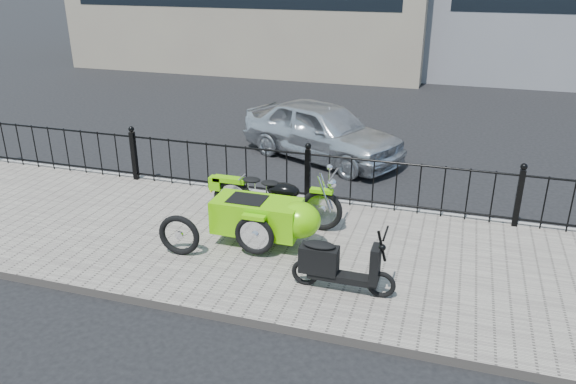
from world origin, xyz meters
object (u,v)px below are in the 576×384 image
(scooter, at_px, (336,265))
(sedan_car, at_px, (322,131))
(spare_tire, at_px, (179,235))
(motorcycle_sidecar, at_px, (271,213))

(scooter, xyz_separation_m, sedan_car, (-1.55, 5.39, 0.16))
(spare_tire, bearing_deg, scooter, -5.88)
(sedan_car, bearing_deg, motorcycle_sidecar, -151.60)
(motorcycle_sidecar, xyz_separation_m, scooter, (1.23, -1.04, -0.11))
(motorcycle_sidecar, relative_size, scooter, 1.65)
(spare_tire, bearing_deg, motorcycle_sidecar, 34.71)
(scooter, height_order, spare_tire, scooter)
(motorcycle_sidecar, height_order, scooter, motorcycle_sidecar)
(motorcycle_sidecar, relative_size, sedan_car, 0.60)
(scooter, xyz_separation_m, spare_tire, (-2.38, 0.24, -0.05))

